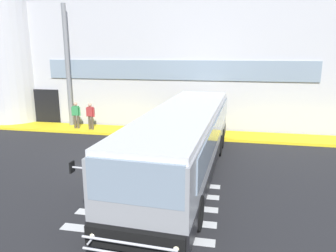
# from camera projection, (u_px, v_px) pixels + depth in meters

# --- Properties ---
(ground_plane) EXTENTS (80.00, 90.00, 0.02)m
(ground_plane) POSITION_uv_depth(u_px,v_px,m) (132.00, 159.00, 14.79)
(ground_plane) COLOR #232326
(ground_plane) RESTS_ON ground
(bay_paint_stripes) EXTENTS (4.40, 3.96, 0.01)m
(bay_paint_stripes) POSITION_uv_depth(u_px,v_px,m) (151.00, 204.00, 10.40)
(bay_paint_stripes) COLOR silver
(bay_paint_stripes) RESTS_ON ground
(terminal_building) EXTENTS (24.68, 13.80, 8.54)m
(terminal_building) POSITION_uv_depth(u_px,v_px,m) (166.00, 60.00, 25.05)
(terminal_building) COLOR #B7B7BC
(terminal_building) RESTS_ON ground
(boarding_curb) EXTENTS (26.88, 2.00, 0.15)m
(boarding_curb) POSITION_uv_depth(u_px,v_px,m) (155.00, 132.00, 19.35)
(boarding_curb) COLOR yellow
(boarding_curb) RESTS_ON ground
(entry_support_column) EXTENTS (0.28, 0.28, 7.67)m
(entry_support_column) POSITION_uv_depth(u_px,v_px,m) (68.00, 67.00, 20.13)
(entry_support_column) COLOR slate
(entry_support_column) RESTS_ON boarding_curb
(bus_main_foreground) EXTENTS (3.61, 12.31, 2.70)m
(bus_main_foreground) POSITION_uv_depth(u_px,v_px,m) (184.00, 142.00, 12.73)
(bus_main_foreground) COLOR gray
(bus_main_foreground) RESTS_ON ground
(passenger_near_column) EXTENTS (0.59, 0.23, 1.68)m
(passenger_near_column) POSITION_uv_depth(u_px,v_px,m) (76.00, 114.00, 19.86)
(passenger_near_column) COLOR #4C4233
(passenger_near_column) RESTS_ON boarding_curb
(passenger_by_doorway) EXTENTS (0.58, 0.42, 1.68)m
(passenger_by_doorway) POSITION_uv_depth(u_px,v_px,m) (91.00, 114.00, 19.58)
(passenger_by_doorway) COLOR #4C4233
(passenger_by_doorway) RESTS_ON boarding_curb
(safety_bollard_yellow) EXTENTS (0.18, 0.18, 0.90)m
(safety_bollard_yellow) POSITION_uv_depth(u_px,v_px,m) (210.00, 134.00, 17.48)
(safety_bollard_yellow) COLOR yellow
(safety_bollard_yellow) RESTS_ON ground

